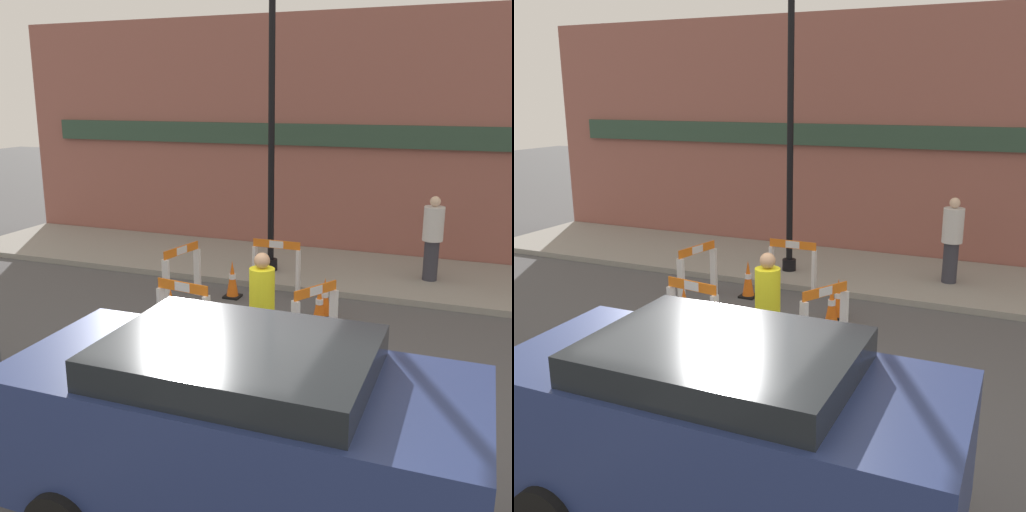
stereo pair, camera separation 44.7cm
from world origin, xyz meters
The scene contains 16 objects.
ground_plane centered at (0.00, 0.00, 0.00)m, with size 60.00×60.00×0.00m, color #4C4C4F.
sidewalk_slab centered at (0.00, 6.06, 0.06)m, with size 18.00×3.12×0.12m.
storefront_facade centered at (0.00, 7.70, 2.75)m, with size 18.00×0.22×5.50m.
streetlamp_post centered at (-1.31, 5.40, 3.79)m, with size 0.44×0.44×5.76m.
barricade_0 centered at (0.54, 2.18, 0.52)m, with size 0.54×0.84×0.96m.
barricade_1 centered at (-0.81, 4.31, 0.58)m, with size 0.93×0.14×1.05m.
barricade_2 centered at (-2.27, 3.27, 0.58)m, with size 0.31×0.98×1.05m.
barricade_3 centered at (-1.23, 1.34, 0.58)m, with size 0.89×0.25×1.06m.
traffic_cone_0 centered at (-0.49, 1.24, 0.28)m, with size 0.30×0.30×0.58m.
traffic_cone_1 centered at (-1.97, 2.29, 0.28)m, with size 0.30×0.30×0.58m.
traffic_cone_2 centered at (0.37, 3.44, 0.34)m, with size 0.30×0.30×0.70m.
traffic_cone_3 centered at (0.38, 3.03, 0.34)m, with size 0.30×0.30×0.71m.
traffic_cone_4 centered at (-1.50, 3.81, 0.35)m, with size 0.30×0.30×0.72m.
person_worker centered at (0.12, 1.04, 0.92)m, with size 0.46×0.46×1.70m.
person_pedestrian centered at (1.88, 5.88, 1.02)m, with size 0.47×0.47×1.68m.
parked_car_1 centered at (1.00, -1.86, 0.98)m, with size 3.95×1.93×1.75m.
Camera 1 is at (2.74, -6.02, 3.68)m, focal length 42.00 mm.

